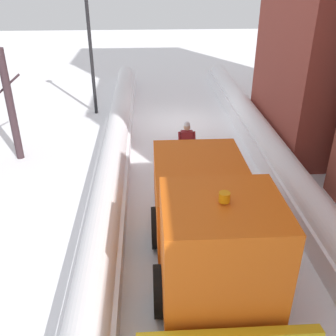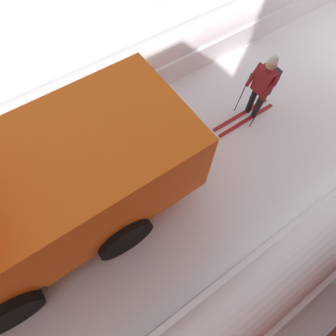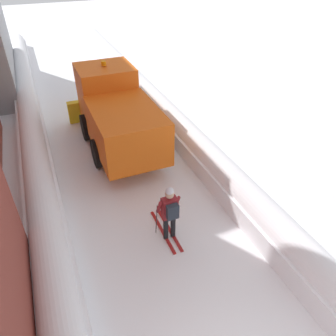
{
  "view_description": "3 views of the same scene",
  "coord_description": "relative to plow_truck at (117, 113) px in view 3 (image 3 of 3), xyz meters",
  "views": [
    {
      "loc": [
        1.67,
        16.92,
        6.6
      ],
      "look_at": [
        1.09,
        6.88,
        1.29
      ],
      "focal_mm": 41.18,
      "sensor_mm": 36.0,
      "label": 1
    },
    {
      "loc": [
        -2.15,
        8.75,
        5.49
      ],
      "look_at": [
        -0.26,
        7.45,
        1.03
      ],
      "focal_mm": 28.1,
      "sensor_mm": 36.0,
      "label": 2
    },
    {
      "loc": [
        -2.23,
        -1.45,
        6.99
      ],
      "look_at": [
        1.07,
        6.41,
        0.94
      ],
      "focal_mm": 34.38,
      "sensor_mm": 36.0,
      "label": 3
    }
  ],
  "objects": [
    {
      "name": "ground_plane",
      "position": [
        -0.36,
        0.08,
        -1.48
      ],
      "size": [
        80.0,
        80.0,
        0.0
      ],
      "primitive_type": "plane",
      "color": "white"
    },
    {
      "name": "snowbank_right",
      "position": [
        2.54,
        0.08,
        -0.98
      ],
      "size": [
        1.1,
        36.0,
        1.1
      ],
      "color": "white",
      "rests_on": "ground"
    },
    {
      "name": "snowbank_left",
      "position": [
        -3.25,
        0.08,
        -0.96
      ],
      "size": [
        1.1,
        36.0,
        1.13
      ],
      "color": "white",
      "rests_on": "ground"
    },
    {
      "name": "plow_truck",
      "position": [
        0.0,
        0.0,
        0.0
      ],
      "size": [
        3.2,
        5.98,
        3.12
      ],
      "color": "orange",
      "rests_on": "ground"
    },
    {
      "name": "skier",
      "position": [
        -0.07,
        -5.47,
        -0.48
      ],
      "size": [
        0.62,
        1.8,
        1.81
      ],
      "color": "black",
      "rests_on": "ground"
    }
  ]
}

